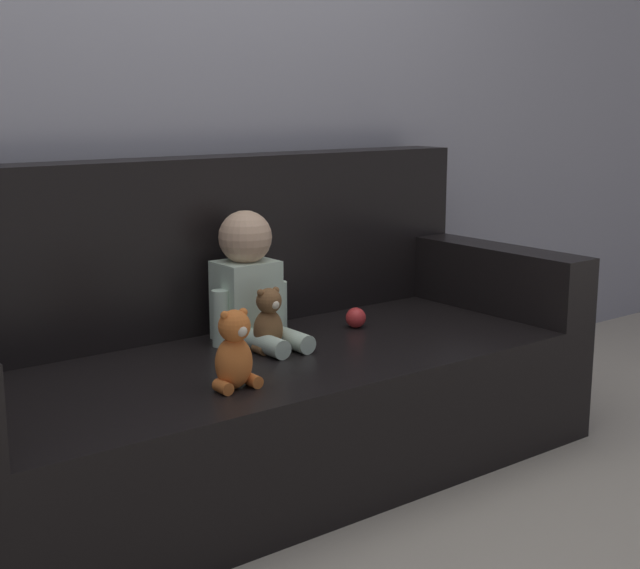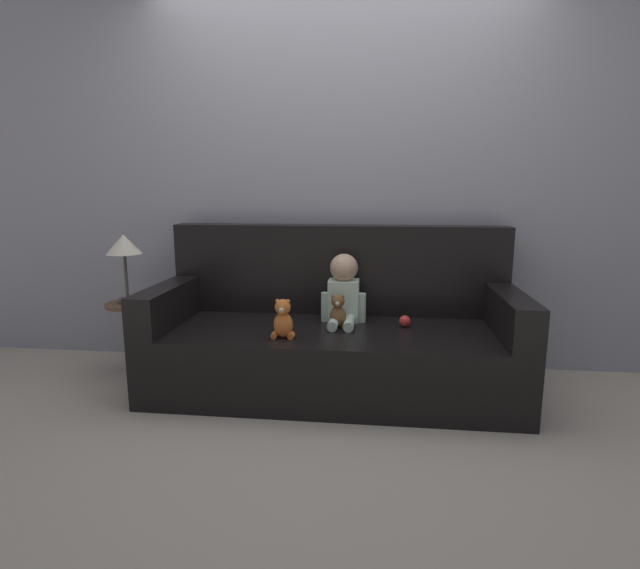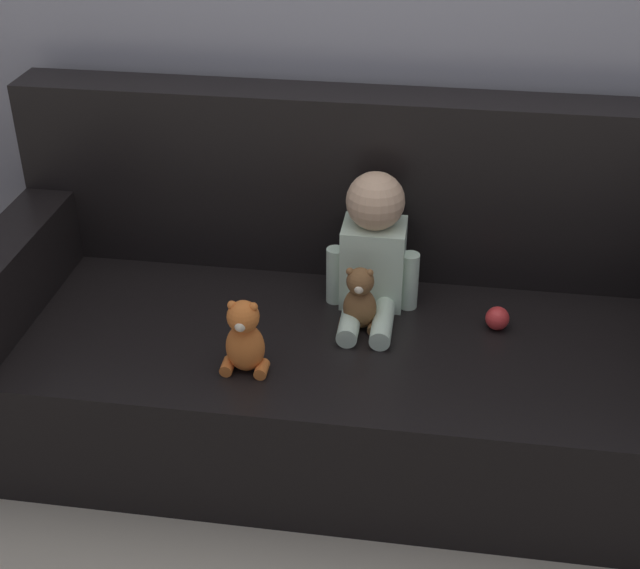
{
  "view_description": "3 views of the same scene",
  "coord_description": "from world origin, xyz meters",
  "px_view_note": "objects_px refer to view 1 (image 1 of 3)",
  "views": [
    {
      "loc": [
        -1.48,
        -2.23,
        1.17
      ],
      "look_at": [
        0.15,
        -0.11,
        0.61
      ],
      "focal_mm": 50.0,
      "sensor_mm": 36.0,
      "label": 1
    },
    {
      "loc": [
        0.27,
        -2.89,
        1.22
      ],
      "look_at": [
        -0.07,
        -0.03,
        0.66
      ],
      "focal_mm": 28.0,
      "sensor_mm": 36.0,
      "label": 2
    },
    {
      "loc": [
        0.24,
        -2.17,
        1.87
      ],
      "look_at": [
        -0.08,
        -0.03,
        0.55
      ],
      "focal_mm": 50.0,
      "sensor_mm": 36.0,
      "label": 3
    }
  ],
  "objects_px": {
    "couch": "(246,369)",
    "toy_ball": "(356,318)",
    "person_baby": "(249,284)",
    "plush_toy_side": "(234,352)",
    "teddy_bear_brown": "(269,321)"
  },
  "relations": [
    {
      "from": "couch",
      "to": "toy_ball",
      "type": "xyz_separation_m",
      "value": [
        0.43,
        -0.03,
        0.11
      ]
    },
    {
      "from": "couch",
      "to": "plush_toy_side",
      "type": "height_order",
      "value": "couch"
    },
    {
      "from": "person_baby",
      "to": "toy_ball",
      "type": "height_order",
      "value": "person_baby"
    },
    {
      "from": "person_baby",
      "to": "couch",
      "type": "bearing_deg",
      "value": -133.58
    },
    {
      "from": "person_baby",
      "to": "plush_toy_side",
      "type": "height_order",
      "value": "person_baby"
    },
    {
      "from": "person_baby",
      "to": "plush_toy_side",
      "type": "bearing_deg",
      "value": -127.94
    },
    {
      "from": "couch",
      "to": "teddy_bear_brown",
      "type": "bearing_deg",
      "value": -70.76
    },
    {
      "from": "person_baby",
      "to": "toy_ball",
      "type": "distance_m",
      "value": 0.42
    },
    {
      "from": "couch",
      "to": "person_baby",
      "type": "distance_m",
      "value": 0.27
    },
    {
      "from": "person_baby",
      "to": "toy_ball",
      "type": "bearing_deg",
      "value": -12.95
    },
    {
      "from": "teddy_bear_brown",
      "to": "toy_ball",
      "type": "height_order",
      "value": "teddy_bear_brown"
    },
    {
      "from": "teddy_bear_brown",
      "to": "toy_ball",
      "type": "relative_size",
      "value": 2.87
    },
    {
      "from": "teddy_bear_brown",
      "to": "toy_ball",
      "type": "distance_m",
      "value": 0.41
    },
    {
      "from": "plush_toy_side",
      "to": "toy_ball",
      "type": "relative_size",
      "value": 3.16
    },
    {
      "from": "couch",
      "to": "person_baby",
      "type": "height_order",
      "value": "couch"
    }
  ]
}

